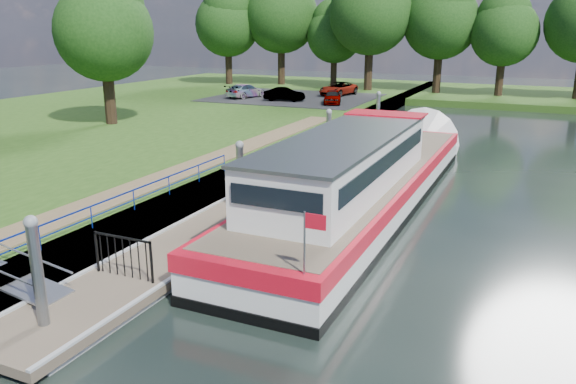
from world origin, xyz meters
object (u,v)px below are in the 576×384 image
at_px(car_b, 284,94).
at_px(car_c, 246,91).
at_px(barge, 368,177).
at_px(car_a, 332,97).
at_px(pontoon, 292,185).
at_px(car_d, 338,89).

xyz_separation_m(car_b, car_c, (-4.20, 0.90, 0.04)).
bearing_deg(barge, car_a, 113.37).
distance_m(pontoon, car_b, 24.62).
bearing_deg(car_c, car_a, -172.84).
relative_size(car_a, car_b, 0.98).
bearing_deg(car_c, car_b, -178.14).
height_order(pontoon, barge, barge).
distance_m(pontoon, car_c, 27.45).
distance_m(barge, car_c, 30.00).
distance_m(car_a, car_c, 8.63).
xyz_separation_m(barge, car_c, (-18.38, 23.71, 0.35)).
xyz_separation_m(pontoon, car_a, (-6.21, 22.08, 1.22)).
height_order(barge, car_a, barge).
bearing_deg(car_a, barge, -84.69).
xyz_separation_m(car_a, car_b, (-4.38, 0.12, -0.01)).
bearing_deg(pontoon, car_d, 105.57).
bearing_deg(barge, car_b, 121.87).
xyz_separation_m(barge, car_b, (-14.18, 22.81, 0.31)).
bearing_deg(barge, car_d, 111.71).
bearing_deg(car_d, car_a, -63.52).
relative_size(car_b, car_d, 0.78).
bearing_deg(car_a, car_b, 160.42).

